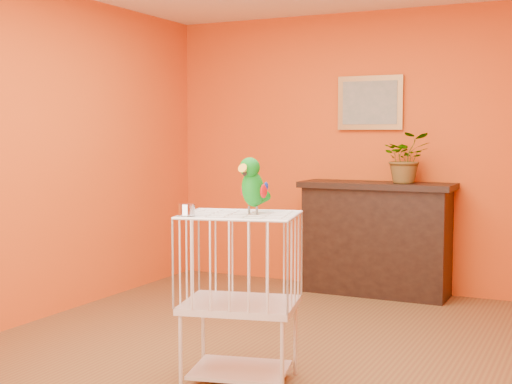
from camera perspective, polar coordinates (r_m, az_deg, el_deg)
The scene contains 8 objects.
ground at distance 4.89m, azimuth 1.17°, elevation -12.68°, with size 4.50×4.50×0.00m, color brown.
room_shell at distance 4.67m, azimuth 1.20°, elevation 6.20°, with size 4.50×4.50×4.50m.
console_cabinet at distance 6.58m, azimuth 9.57°, elevation -3.67°, with size 1.38×0.50×1.02m.
potted_plant at distance 6.45m, azimuth 11.90°, elevation 2.25°, with size 0.41×0.45×0.35m, color #26722D.
framed_picture at distance 6.76m, azimuth 9.11°, elevation 7.06°, with size 0.62×0.04×0.50m.
birdcage at distance 4.18m, azimuth -1.29°, elevation -8.33°, with size 0.74×0.63×1.00m.
feed_cup at distance 4.01m, azimuth -5.57°, elevation -1.41°, with size 0.09×0.09×0.06m, color silver.
parrot at distance 4.10m, azimuth -0.26°, elevation 0.57°, with size 0.16×0.29×0.33m.
Camera 1 is at (1.94, -4.25, 1.45)m, focal length 50.00 mm.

